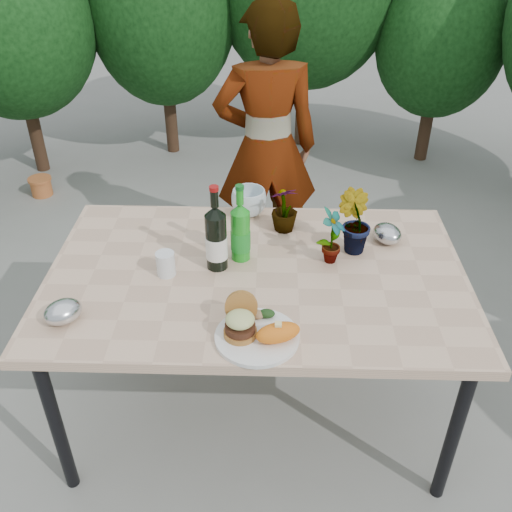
{
  "coord_description": "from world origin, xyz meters",
  "views": [
    {
      "loc": [
        0.05,
        -1.76,
        2.04
      ],
      "look_at": [
        0.0,
        -0.08,
        0.88
      ],
      "focal_mm": 40.0,
      "sensor_mm": 36.0,
      "label": 1
    }
  ],
  "objects_px": {
    "dinner_plate": "(257,337)",
    "wine_bottle": "(216,239)",
    "patio_table": "(257,284)",
    "person": "(267,149)"
  },
  "relations": [
    {
      "from": "patio_table",
      "to": "person",
      "type": "bearing_deg",
      "value": 88.84
    },
    {
      "from": "dinner_plate",
      "to": "wine_bottle",
      "type": "height_order",
      "value": "wine_bottle"
    },
    {
      "from": "patio_table",
      "to": "person",
      "type": "relative_size",
      "value": 1.03
    },
    {
      "from": "patio_table",
      "to": "person",
      "type": "xyz_separation_m",
      "value": [
        0.02,
        1.09,
        0.08
      ]
    },
    {
      "from": "person",
      "to": "patio_table",
      "type": "bearing_deg",
      "value": 79.89
    },
    {
      "from": "dinner_plate",
      "to": "wine_bottle",
      "type": "relative_size",
      "value": 0.8
    },
    {
      "from": "wine_bottle",
      "to": "person",
      "type": "bearing_deg",
      "value": 63.79
    },
    {
      "from": "person",
      "to": "wine_bottle",
      "type": "bearing_deg",
      "value": 71.67
    },
    {
      "from": "wine_bottle",
      "to": "dinner_plate",
      "type": "bearing_deg",
      "value": -84.6
    },
    {
      "from": "person",
      "to": "dinner_plate",
      "type": "bearing_deg",
      "value": 80.67
    }
  ]
}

